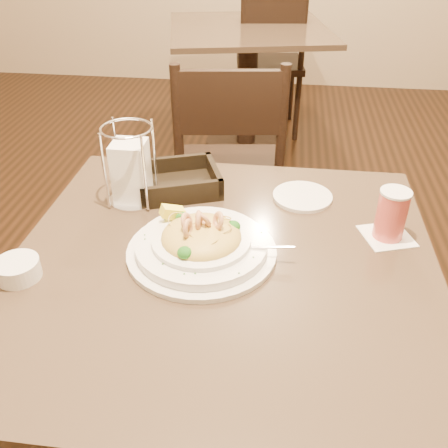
# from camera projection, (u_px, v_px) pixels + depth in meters

# --- Properties ---
(main_table) EXTENTS (0.90, 0.90, 0.74)m
(main_table) POSITION_uv_depth(u_px,v_px,m) (223.00, 339.00, 1.18)
(main_table) COLOR black
(main_table) RESTS_ON ground
(background_table) EXTENTS (1.07, 1.07, 0.74)m
(background_table) POSITION_uv_depth(u_px,v_px,m) (248.00, 68.00, 3.01)
(background_table) COLOR black
(background_table) RESTS_ON ground
(dining_chair_near) EXTENTS (0.47, 0.47, 0.93)m
(dining_chair_near) POSITION_uv_depth(u_px,v_px,m) (229.00, 166.00, 1.95)
(dining_chair_near) COLOR black
(dining_chair_near) RESTS_ON ground
(dining_chair_far) EXTENTS (0.47, 0.47, 0.93)m
(dining_chair_far) POSITION_uv_depth(u_px,v_px,m) (270.00, 59.00, 3.20)
(dining_chair_far) COLOR black
(dining_chair_far) RESTS_ON ground
(pasta_bowl) EXTENTS (0.36, 0.32, 0.10)m
(pasta_bowl) POSITION_uv_depth(u_px,v_px,m) (201.00, 242.00, 1.06)
(pasta_bowl) COLOR white
(pasta_bowl) RESTS_ON main_table
(drink_glass) EXTENTS (0.13, 0.13, 0.12)m
(drink_glass) POSITION_uv_depth(u_px,v_px,m) (391.00, 215.00, 1.09)
(drink_glass) COLOR white
(drink_glass) RESTS_ON main_table
(bread_basket) EXTENTS (0.25, 0.23, 0.06)m
(bread_basket) POSITION_uv_depth(u_px,v_px,m) (178.00, 182.00, 1.29)
(bread_basket) COLOR black
(bread_basket) RESTS_ON main_table
(napkin_caddy) EXTENTS (0.12, 0.12, 0.20)m
(napkin_caddy) POSITION_uv_depth(u_px,v_px,m) (131.00, 170.00, 1.21)
(napkin_caddy) COLOR silver
(napkin_caddy) RESTS_ON main_table
(side_plate) EXTENTS (0.19, 0.19, 0.01)m
(side_plate) POSITION_uv_depth(u_px,v_px,m) (302.00, 197.00, 1.26)
(side_plate) COLOR white
(side_plate) RESTS_ON main_table
(butter_ramekin) EXTENTS (0.11, 0.11, 0.04)m
(butter_ramekin) POSITION_uv_depth(u_px,v_px,m) (18.00, 269.00, 1.00)
(butter_ramekin) COLOR white
(butter_ramekin) RESTS_ON main_table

